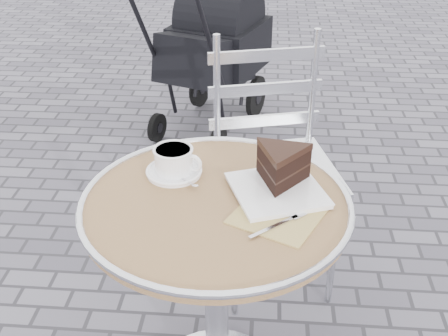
# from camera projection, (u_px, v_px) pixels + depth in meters

# --- Properties ---
(cafe_table) EXTENTS (0.72, 0.72, 0.74)m
(cafe_table) POSITION_uv_depth(u_px,v_px,m) (216.00, 250.00, 1.55)
(cafe_table) COLOR silver
(cafe_table) RESTS_ON ground
(cappuccino_set) EXTENTS (0.16, 0.17, 0.08)m
(cappuccino_set) POSITION_uv_depth(u_px,v_px,m) (174.00, 163.00, 1.57)
(cappuccino_set) COLOR white
(cappuccino_set) RESTS_ON cafe_table
(cake_plate_set) EXTENTS (0.29, 0.38, 0.12)m
(cake_plate_set) POSITION_uv_depth(u_px,v_px,m) (280.00, 171.00, 1.49)
(cake_plate_set) COLOR tan
(cake_plate_set) RESTS_ON cafe_table
(bistro_chair) EXTENTS (0.53, 0.53, 0.96)m
(bistro_chair) POSITION_uv_depth(u_px,v_px,m) (269.00, 135.00, 2.09)
(bistro_chair) COLOR silver
(bistro_chair) RESTS_ON ground
(baby_stroller) EXTENTS (0.71, 1.02, 0.98)m
(baby_stroller) POSITION_uv_depth(u_px,v_px,m) (212.00, 56.00, 3.31)
(baby_stroller) COLOR black
(baby_stroller) RESTS_ON ground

